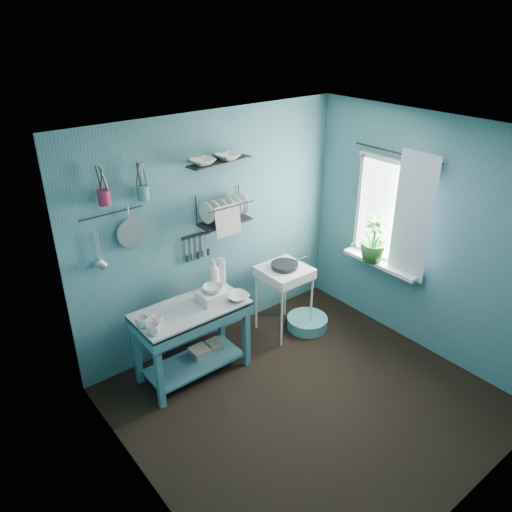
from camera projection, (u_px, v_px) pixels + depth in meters
floor at (308, 401)px, 4.74m from camera, size 3.20×3.20×0.00m
ceiling at (323, 139)px, 3.63m from camera, size 3.20×3.20×0.00m
wall_back at (214, 232)px, 5.23m from camera, size 3.20×0.00×3.20m
wall_front at (483, 381)px, 3.13m from camera, size 3.20×0.00×3.20m
wall_left at (141, 363)px, 3.29m from camera, size 0.00×3.00×3.00m
wall_right at (427, 238)px, 5.08m from camera, size 0.00×3.00×3.00m
work_counter at (193, 341)px, 4.95m from camera, size 1.12×0.60×0.78m
mug_left at (153, 329)px, 4.37m from camera, size 0.12×0.12×0.10m
mug_mid at (158, 320)px, 4.50m from camera, size 0.14×0.14×0.09m
mug_right at (143, 322)px, 4.47m from camera, size 0.17×0.17×0.10m
wash_tub at (213, 296)px, 4.88m from camera, size 0.28×0.22×0.10m
tub_bowl at (213, 289)px, 4.84m from camera, size 0.19×0.19×0.06m
soap_bottle at (214, 273)px, 5.08m from camera, size 0.11×0.12×0.30m
water_bottle at (221, 271)px, 5.16m from camera, size 0.09×0.09×0.28m
counter_bowl at (237, 297)px, 4.91m from camera, size 0.22×0.22×0.05m
hotplate_stand at (284, 299)px, 5.63m from camera, size 0.58×0.58×0.80m
frying_pan at (285, 265)px, 5.44m from camera, size 0.30×0.30×0.03m
knife_strip at (196, 235)px, 5.07m from camera, size 0.32×0.05×0.03m
dish_rack at (224, 208)px, 5.04m from camera, size 0.56×0.27×0.32m
upper_shelf at (220, 162)px, 4.84m from camera, size 0.71×0.24×0.01m
shelf_bowl_left at (202, 158)px, 4.70m from camera, size 0.24×0.24×0.06m
shelf_bowl_right at (228, 153)px, 4.87m from camera, size 0.25×0.25×0.06m
utensil_cup_magenta at (104, 197)px, 4.24m from camera, size 0.11×0.11×0.13m
utensil_cup_teal at (143, 193)px, 4.46m from camera, size 0.11×0.11×0.13m
colander at (131, 233)px, 4.56m from camera, size 0.28×0.03×0.28m
ladle_outer at (96, 245)px, 4.39m from camera, size 0.01×0.01×0.30m
ladle_inner at (99, 247)px, 4.42m from camera, size 0.01×0.01×0.30m
hook_rail at (112, 213)px, 4.39m from camera, size 0.60×0.01×0.01m
window_glass at (392, 212)px, 5.32m from camera, size 0.00×1.10×1.10m
windowsill at (380, 264)px, 5.53m from camera, size 0.16×0.95×0.04m
curtain at (412, 218)px, 5.05m from camera, size 0.00×1.35×1.35m
curtain_rod at (397, 153)px, 5.00m from camera, size 0.02×1.05×0.02m
potted_plant at (374, 240)px, 5.44m from camera, size 0.33×0.33×0.51m
storage_tin_large at (200, 357)px, 5.16m from camera, size 0.18×0.18×0.22m
storage_tin_small at (214, 349)px, 5.30m from camera, size 0.15×0.15×0.20m
floor_basin at (307, 322)px, 5.82m from camera, size 0.47×0.47×0.13m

